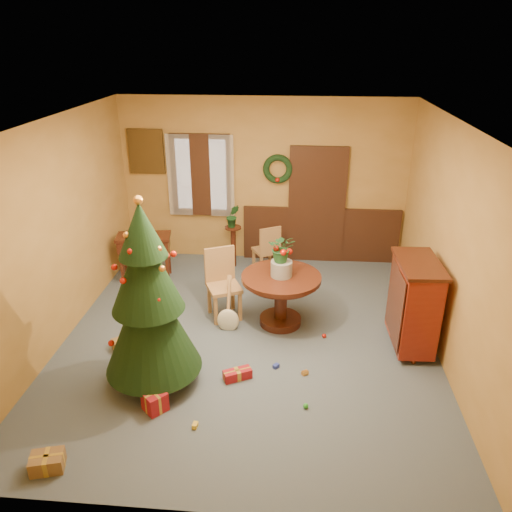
# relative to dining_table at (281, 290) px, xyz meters

# --- Properties ---
(room_envelope) EXTENTS (5.50, 5.50, 5.50)m
(room_envelope) POSITION_rel_dining_table_xyz_m (-0.21, 2.27, 0.58)
(room_envelope) COLOR #363E4F
(room_envelope) RESTS_ON ground
(dining_table) EXTENTS (1.12, 1.12, 0.77)m
(dining_table) POSITION_rel_dining_table_xyz_m (0.00, 0.00, 0.00)
(dining_table) COLOR black
(dining_table) RESTS_ON floor
(urn) EXTENTS (0.30, 0.30, 0.22)m
(urn) POSITION_rel_dining_table_xyz_m (0.00, -0.00, 0.34)
(urn) COLOR slate
(urn) RESTS_ON dining_table
(centerpiece_plant) EXTENTS (0.36, 0.32, 0.40)m
(centerpiece_plant) POSITION_rel_dining_table_xyz_m (0.00, -0.00, 0.65)
(centerpiece_plant) COLOR #1E4C23
(centerpiece_plant) RESTS_ON urn
(chair_near) EXTENTS (0.59, 0.59, 1.03)m
(chair_near) POSITION_rel_dining_table_xyz_m (-0.86, 0.20, 0.02)
(chair_near) COLOR #9D6F3E
(chair_near) RESTS_ON floor
(chair_far) EXTENTS (0.53, 0.53, 0.89)m
(chair_far) POSITION_rel_dining_table_xyz_m (-0.29, 1.61, -0.06)
(chair_far) COLOR #9D6F3E
(chair_far) RESTS_ON floor
(guitar) EXTENTS (0.36, 0.50, 0.71)m
(guitar) POSITION_rel_dining_table_xyz_m (-0.73, -0.23, -0.17)
(guitar) COLOR beige
(guitar) RESTS_ON floor
(plant_stand) EXTENTS (0.29, 0.29, 0.75)m
(plant_stand) POSITION_rel_dining_table_xyz_m (-0.92, 1.88, -0.07)
(plant_stand) COLOR black
(plant_stand) RESTS_ON floor
(stand_plant) EXTENTS (0.26, 0.23, 0.41)m
(stand_plant) POSITION_rel_dining_table_xyz_m (-0.92, 1.88, 0.41)
(stand_plant) COLOR #19471E
(stand_plant) RESTS_ON plant_stand
(christmas_tree) EXTENTS (1.13, 1.13, 2.33)m
(christmas_tree) POSITION_rel_dining_table_xyz_m (-1.44, -1.42, 0.57)
(christmas_tree) COLOR #382111
(christmas_tree) RESTS_ON floor
(writing_desk) EXTENTS (0.94, 0.57, 0.78)m
(writing_desk) POSITION_rel_dining_table_xyz_m (-2.34, 1.28, 0.05)
(writing_desk) COLOR black
(writing_desk) RESTS_ON floor
(sideboard) EXTENTS (0.55, 0.99, 1.24)m
(sideboard) POSITION_rel_dining_table_xyz_m (1.73, -0.42, 0.13)
(sideboard) COLOR #510F09
(sideboard) RESTS_ON floor
(gift_a) EXTENTS (0.35, 0.30, 0.17)m
(gift_a) POSITION_rel_dining_table_xyz_m (-2.12, -2.83, -0.46)
(gift_a) COLOR brown
(gift_a) RESTS_ON floor
(gift_b) EXTENTS (0.32, 0.32, 0.23)m
(gift_b) POSITION_rel_dining_table_xyz_m (-1.31, -1.93, -0.42)
(gift_b) COLOR maroon
(gift_b) RESTS_ON floor
(gift_c) EXTENTS (0.31, 0.30, 0.14)m
(gift_c) POSITION_rel_dining_table_xyz_m (-2.06, -0.80, -0.47)
(gift_c) COLOR brown
(gift_c) RESTS_ON floor
(gift_d) EXTENTS (0.37, 0.28, 0.12)m
(gift_d) POSITION_rel_dining_table_xyz_m (-0.47, -1.31, -0.48)
(gift_d) COLOR maroon
(gift_d) RESTS_ON floor
(toy_a) EXTENTS (0.09, 0.09, 0.05)m
(toy_a) POSITION_rel_dining_table_xyz_m (-0.01, -1.06, -0.51)
(toy_a) COLOR #23329A
(toy_a) RESTS_ON floor
(toy_b) EXTENTS (0.06, 0.06, 0.06)m
(toy_b) POSITION_rel_dining_table_xyz_m (0.36, -1.77, -0.51)
(toy_b) COLOR green
(toy_b) RESTS_ON floor
(toy_c) EXTENTS (0.06, 0.09, 0.05)m
(toy_c) POSITION_rel_dining_table_xyz_m (-0.82, -2.17, -0.51)
(toy_c) COLOR gold
(toy_c) RESTS_ON floor
(toy_d) EXTENTS (0.06, 0.06, 0.06)m
(toy_d) POSITION_rel_dining_table_xyz_m (0.62, -0.32, -0.51)
(toy_d) COLOR red
(toy_d) RESTS_ON floor
(toy_e) EXTENTS (0.09, 0.09, 0.05)m
(toy_e) POSITION_rel_dining_table_xyz_m (0.35, -1.16, -0.51)
(toy_e) COLOR #F09A38
(toy_e) RESTS_ON floor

